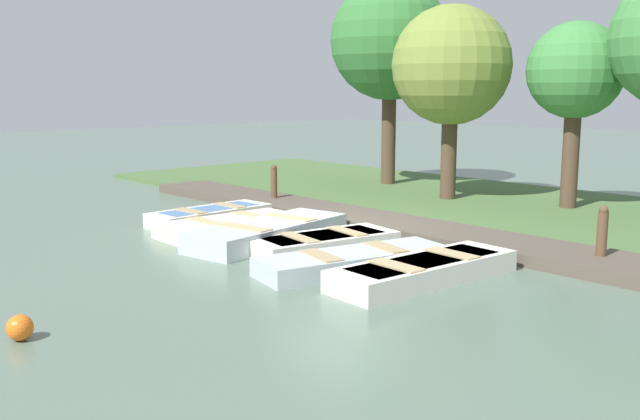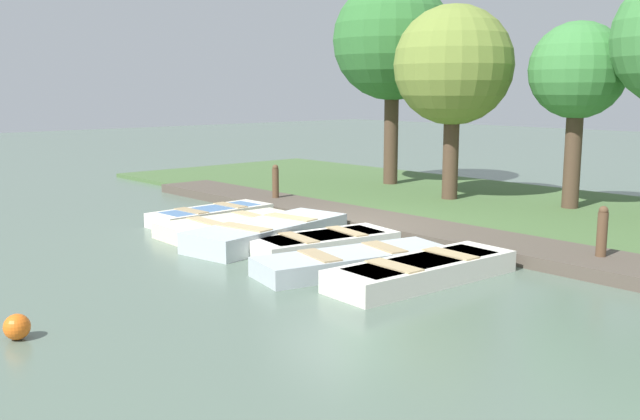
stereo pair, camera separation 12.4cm
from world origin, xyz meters
name	(u,v)px [view 2 (the right image)]	position (x,y,z in m)	size (l,w,h in m)	color
ground_plane	(338,234)	(0.00, 0.00, 0.00)	(80.00, 80.00, 0.00)	#566B5B
shore_bank	(482,205)	(-5.00, 0.00, 0.06)	(8.00, 24.00, 0.12)	#476638
dock_walkway	(376,222)	(-1.13, 0.00, 0.11)	(1.55, 15.66, 0.22)	#51473D
rowboat_0	(211,215)	(1.19, -2.87, 0.17)	(2.87, 1.16, 0.34)	silver
rowboat_1	(230,225)	(1.60, -1.57, 0.16)	(2.97, 1.31, 0.33)	beige
rowboat_2	(268,232)	(1.56, -0.31, 0.21)	(3.65, 1.82, 0.42)	#B2BCC1
rowboat_3	(323,243)	(1.29, 0.97, 0.17)	(2.90, 1.54, 0.34)	silver
rowboat_4	(353,261)	(1.86, 2.33, 0.17)	(3.43, 1.72, 0.34)	#B2BCC1
rowboat_5	(423,270)	(1.53, 3.54, 0.18)	(3.37, 1.22, 0.37)	silver
mooring_post_near	(276,185)	(-1.25, -3.62, 0.54)	(0.17, 0.17, 1.07)	brown
mooring_post_far	(602,238)	(-1.25, 5.01, 0.54)	(0.17, 0.17, 1.07)	brown
buoy	(17,327)	(7.13, 1.99, 0.16)	(0.31, 0.31, 0.31)	orange
park_tree_far_left	(393,41)	(-6.01, -4.06, 4.33)	(3.51, 3.51, 6.12)	#4C3828
park_tree_left	(453,66)	(-4.94, -0.99, 3.51)	(3.03, 3.03, 5.07)	#4C3828
park_tree_center	(578,73)	(-5.95, 1.86, 3.31)	(2.27, 2.27, 4.52)	#4C3828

